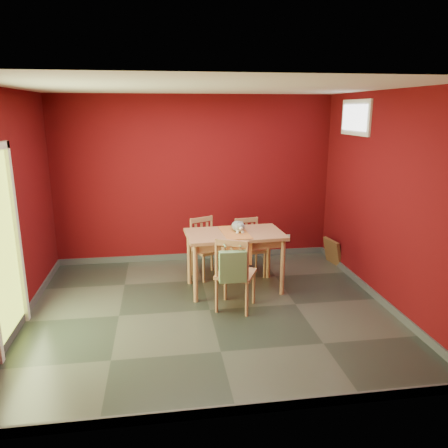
{
  "coord_description": "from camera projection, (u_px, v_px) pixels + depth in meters",
  "views": [
    {
      "loc": [
        -0.57,
        -5.04,
        2.45
      ],
      "look_at": [
        0.25,
        0.45,
        1.0
      ],
      "focal_mm": 35.0,
      "sensor_mm": 36.0,
      "label": 1
    }
  ],
  "objects": [
    {
      "name": "ground",
      "position": [
        210.0,
        310.0,
        5.53
      ],
      "size": [
        4.5,
        4.5,
        0.0
      ],
      "primitive_type": "plane",
      "color": "#2D342D",
      "rests_on": "ground"
    },
    {
      "name": "room_shell",
      "position": [
        210.0,
        306.0,
        5.51
      ],
      "size": [
        4.5,
        4.5,
        4.5
      ],
      "color": "#53080C",
      "rests_on": "ground"
    },
    {
      "name": "doorway",
      "position": [
        1.0,
        242.0,
        4.54
      ],
      "size": [
        0.06,
        1.01,
        2.13
      ],
      "color": "#B7D838",
      "rests_on": "ground"
    },
    {
      "name": "window",
      "position": [
        355.0,
        117.0,
        6.21
      ],
      "size": [
        0.05,
        0.9,
        0.5
      ],
      "color": "white",
      "rests_on": "room_shell"
    },
    {
      "name": "outlet_plate",
      "position": [
        288.0,
        238.0,
        7.58
      ],
      "size": [
        0.08,
        0.02,
        0.12
      ],
      "primitive_type": "cube",
      "color": "silver",
      "rests_on": "room_shell"
    },
    {
      "name": "dining_table",
      "position": [
        235.0,
        240.0,
        6.0
      ],
      "size": [
        1.36,
        0.84,
        0.83
      ],
      "color": "#A56F4D",
      "rests_on": "ground"
    },
    {
      "name": "table_runner",
      "position": [
        236.0,
        239.0,
        5.88
      ],
      "size": [
        0.38,
        0.73,
        0.36
      ],
      "color": "#BB6630",
      "rests_on": "dining_table"
    },
    {
      "name": "chair_far_left",
      "position": [
        206.0,
        247.0,
        6.57
      ],
      "size": [
        0.55,
        0.55,
        0.89
      ],
      "color": "#A56F4D",
      "rests_on": "ground"
    },
    {
      "name": "chair_far_right",
      "position": [
        249.0,
        247.0,
        6.64
      ],
      "size": [
        0.46,
        0.46,
        0.86
      ],
      "color": "#A56F4D",
      "rests_on": "ground"
    },
    {
      "name": "chair_near",
      "position": [
        235.0,
        273.0,
        5.43
      ],
      "size": [
        0.6,
        0.6,
        0.96
      ],
      "color": "#A56F4D",
      "rests_on": "ground"
    },
    {
      "name": "tote_bag",
      "position": [
        233.0,
        267.0,
        5.17
      ],
      "size": [
        0.32,
        0.19,
        0.45
      ],
      "color": "#61895B",
      "rests_on": "chair_near"
    },
    {
      "name": "cat",
      "position": [
        238.0,
        224.0,
        6.04
      ],
      "size": [
        0.31,
        0.42,
        0.19
      ],
      "primitive_type": null,
      "rotation": [
        0.0,
        0.0,
        0.33
      ],
      "color": "slate",
      "rests_on": "table_runner"
    },
    {
      "name": "picture_frame",
      "position": [
        333.0,
        252.0,
        7.13
      ],
      "size": [
        0.2,
        0.43,
        0.42
      ],
      "color": "brown",
      "rests_on": "ground"
    }
  ]
}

